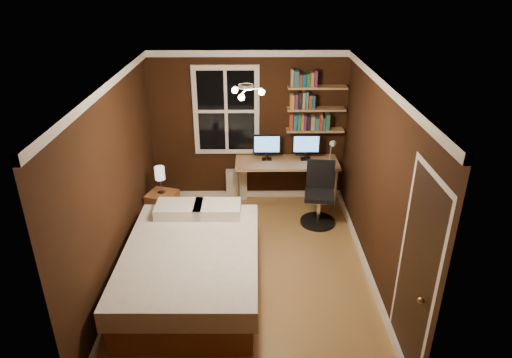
{
  "coord_description": "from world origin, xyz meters",
  "views": [
    {
      "loc": [
        0.07,
        -5.01,
        3.68
      ],
      "look_at": [
        0.11,
        0.45,
        1.1
      ],
      "focal_mm": 32.0,
      "sensor_mm": 36.0,
      "label": 1
    }
  ],
  "objects_px": {
    "bedside_lamp": "(160,180)",
    "bed": "(192,267)",
    "monitor_left": "(267,147)",
    "monitor_right": "(306,147)",
    "nightstand": "(163,208)",
    "desk": "(287,165)",
    "office_chair": "(319,200)",
    "radiator": "(237,184)",
    "desk_lamp": "(331,151)"
  },
  "relations": [
    {
      "from": "bed",
      "to": "monitor_left",
      "type": "distance_m",
      "value": 2.56
    },
    {
      "from": "radiator",
      "to": "desk",
      "type": "relative_size",
      "value": 0.32
    },
    {
      "from": "desk",
      "to": "monitor_right",
      "type": "height_order",
      "value": "monitor_right"
    },
    {
      "from": "bed",
      "to": "nightstand",
      "type": "xyz_separation_m",
      "value": [
        -0.65,
        1.63,
        -0.07
      ]
    },
    {
      "from": "bed",
      "to": "bedside_lamp",
      "type": "xyz_separation_m",
      "value": [
        -0.65,
        1.63,
        0.4
      ]
    },
    {
      "from": "bed",
      "to": "monitor_left",
      "type": "relative_size",
      "value": 4.95
    },
    {
      "from": "radiator",
      "to": "desk",
      "type": "xyz_separation_m",
      "value": [
        0.83,
        -0.23,
        0.46
      ]
    },
    {
      "from": "office_chair",
      "to": "bed",
      "type": "bearing_deg",
      "value": -129.75
    },
    {
      "from": "desk_lamp",
      "to": "office_chair",
      "type": "bearing_deg",
      "value": -115.16
    },
    {
      "from": "bedside_lamp",
      "to": "desk",
      "type": "xyz_separation_m",
      "value": [
        1.95,
        0.55,
        0.0
      ]
    },
    {
      "from": "bedside_lamp",
      "to": "bed",
      "type": "bearing_deg",
      "value": -68.26
    },
    {
      "from": "radiator",
      "to": "monitor_right",
      "type": "bearing_deg",
      "value": -7.32
    },
    {
      "from": "bedside_lamp",
      "to": "monitor_right",
      "type": "height_order",
      "value": "monitor_right"
    },
    {
      "from": "desk",
      "to": "desk_lamp",
      "type": "relative_size",
      "value": 3.78
    },
    {
      "from": "monitor_right",
      "to": "nightstand",
      "type": "bearing_deg",
      "value": -164.23
    },
    {
      "from": "desk",
      "to": "desk_lamp",
      "type": "distance_m",
      "value": 0.75
    },
    {
      "from": "bed",
      "to": "office_chair",
      "type": "bearing_deg",
      "value": 42.97
    },
    {
      "from": "bed",
      "to": "nightstand",
      "type": "distance_m",
      "value": 1.75
    },
    {
      "from": "bed",
      "to": "radiator",
      "type": "distance_m",
      "value": 2.46
    },
    {
      "from": "nightstand",
      "to": "desk",
      "type": "xyz_separation_m",
      "value": [
        1.95,
        0.55,
        0.48
      ]
    },
    {
      "from": "office_chair",
      "to": "monitor_right",
      "type": "bearing_deg",
      "value": 111.63
    },
    {
      "from": "bedside_lamp",
      "to": "nightstand",
      "type": "bearing_deg",
      "value": 0.0
    },
    {
      "from": "monitor_left",
      "to": "monitor_right",
      "type": "distance_m",
      "value": 0.63
    },
    {
      "from": "radiator",
      "to": "nightstand",
      "type": "bearing_deg",
      "value": -145.02
    },
    {
      "from": "desk",
      "to": "office_chair",
      "type": "bearing_deg",
      "value": -50.33
    },
    {
      "from": "nightstand",
      "to": "desk_lamp",
      "type": "relative_size",
      "value": 1.15
    },
    {
      "from": "monitor_left",
      "to": "desk_lamp",
      "type": "relative_size",
      "value": 1.02
    },
    {
      "from": "bedside_lamp",
      "to": "monitor_right",
      "type": "relative_size",
      "value": 0.96
    },
    {
      "from": "bedside_lamp",
      "to": "radiator",
      "type": "bearing_deg",
      "value": 34.98
    },
    {
      "from": "bed",
      "to": "bedside_lamp",
      "type": "distance_m",
      "value": 1.8
    },
    {
      "from": "monitor_left",
      "to": "monitor_right",
      "type": "height_order",
      "value": "same"
    },
    {
      "from": "nightstand",
      "to": "radiator",
      "type": "distance_m",
      "value": 1.37
    },
    {
      "from": "monitor_left",
      "to": "monitor_right",
      "type": "bearing_deg",
      "value": 0.0
    },
    {
      "from": "desk",
      "to": "office_chair",
      "type": "distance_m",
      "value": 0.82
    },
    {
      "from": "office_chair",
      "to": "bedside_lamp",
      "type": "bearing_deg",
      "value": -172.45
    },
    {
      "from": "desk",
      "to": "bed",
      "type": "bearing_deg",
      "value": -120.75
    },
    {
      "from": "bedside_lamp",
      "to": "radiator",
      "type": "distance_m",
      "value": 1.44
    },
    {
      "from": "radiator",
      "to": "desk_lamp",
      "type": "relative_size",
      "value": 1.21
    },
    {
      "from": "monitor_right",
      "to": "desk_lamp",
      "type": "height_order",
      "value": "desk_lamp"
    },
    {
      "from": "bed",
      "to": "desk",
      "type": "relative_size",
      "value": 1.34
    },
    {
      "from": "bed",
      "to": "office_chair",
      "type": "xyz_separation_m",
      "value": [
        1.77,
        1.62,
        0.05
      ]
    },
    {
      "from": "radiator",
      "to": "desk_lamp",
      "type": "distance_m",
      "value": 1.72
    },
    {
      "from": "bed",
      "to": "desk_lamp",
      "type": "height_order",
      "value": "desk_lamp"
    },
    {
      "from": "bedside_lamp",
      "to": "desk",
      "type": "distance_m",
      "value": 2.03
    },
    {
      "from": "nightstand",
      "to": "monitor_left",
      "type": "height_order",
      "value": "monitor_left"
    },
    {
      "from": "bed",
      "to": "monitor_right",
      "type": "xyz_separation_m",
      "value": [
        1.61,
        2.27,
        0.68
      ]
    },
    {
      "from": "desk",
      "to": "monitor_left",
      "type": "height_order",
      "value": "monitor_left"
    },
    {
      "from": "bedside_lamp",
      "to": "radiator",
      "type": "height_order",
      "value": "bedside_lamp"
    },
    {
      "from": "nightstand",
      "to": "monitor_right",
      "type": "relative_size",
      "value": 1.13
    },
    {
      "from": "nightstand",
      "to": "office_chair",
      "type": "relative_size",
      "value": 0.51
    }
  ]
}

